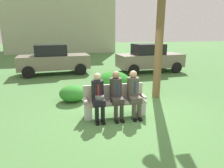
{
  "coord_description": "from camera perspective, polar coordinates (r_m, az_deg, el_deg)",
  "views": [
    {
      "loc": [
        -1.53,
        -5.25,
        2.36
      ],
      "look_at": [
        -0.37,
        0.27,
        0.85
      ],
      "focal_mm": 31.26,
      "sensor_mm": 36.0,
      "label": 1
    }
  ],
  "objects": [
    {
      "name": "parked_car_near",
      "position": [
        11.72,
        -16.68,
        6.9
      ],
      "size": [
        4.04,
        2.04,
        1.68
      ],
      "color": "slate",
      "rests_on": "ground"
    },
    {
      "name": "seated_man_middle",
      "position": [
        5.44,
        1.3,
        -2.4
      ],
      "size": [
        0.34,
        0.72,
        1.32
      ],
      "color": "#38332D",
      "rests_on": "ground"
    },
    {
      "name": "shrub_mid_lawn",
      "position": [
        7.78,
        0.42,
        0.58
      ],
      "size": [
        1.36,
        1.25,
        0.85
      ],
      "primitive_type": "ellipsoid",
      "color": "#227A1F",
      "rests_on": "ground"
    },
    {
      "name": "seated_man_right",
      "position": [
        5.57,
        6.38,
        -2.09
      ],
      "size": [
        0.34,
        0.72,
        1.31
      ],
      "color": "#4C473D",
      "rests_on": "ground"
    },
    {
      "name": "building_backdrop",
      "position": [
        26.98,
        -14.57,
        19.35
      ],
      "size": [
        12.69,
        8.94,
        9.2
      ],
      "color": "#ABB190",
      "rests_on": "ground"
    },
    {
      "name": "seated_man_left",
      "position": [
        5.35,
        -4.08,
        -2.96
      ],
      "size": [
        0.34,
        0.72,
        1.28
      ],
      "color": "black",
      "rests_on": "ground"
    },
    {
      "name": "shrub_near_bench",
      "position": [
        6.95,
        -11.44,
        -2.67
      ],
      "size": [
        0.92,
        0.84,
        0.58
      ],
      "primitive_type": "ellipsoid",
      "color": "#2D7C28",
      "rests_on": "ground"
    },
    {
      "name": "parked_car_far",
      "position": [
        12.03,
        10.91,
        7.44
      ],
      "size": [
        4.01,
        1.97,
        1.68
      ],
      "color": "slate",
      "rests_on": "ground"
    },
    {
      "name": "ground_plane",
      "position": [
        5.95,
        4.1,
        -8.41
      ],
      "size": [
        80.0,
        80.0,
        0.0
      ],
      "primitive_type": "plane",
      "color": "#49773E"
    },
    {
      "name": "park_bench",
      "position": [
        5.65,
        0.72,
        -5.15
      ],
      "size": [
        1.76,
        0.44,
        0.9
      ],
      "color": "#B7AD9E",
      "rests_on": "ground"
    }
  ]
}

